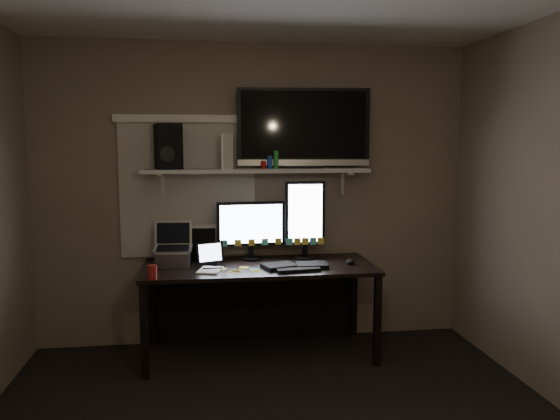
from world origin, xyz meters
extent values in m
plane|color=#706050|center=(0.00, 1.80, 1.25)|extent=(3.60, 0.00, 3.60)
cube|color=silver|center=(-0.55, 1.79, 1.30)|extent=(1.10, 0.02, 1.10)
cube|color=black|center=(0.00, 1.43, 0.71)|extent=(1.80, 0.75, 0.03)
cube|color=black|center=(0.00, 1.78, 0.35)|extent=(1.80, 0.02, 0.70)
cube|color=black|center=(-0.86, 1.09, 0.35)|extent=(0.05, 0.05, 0.70)
cube|color=black|center=(0.86, 1.09, 0.35)|extent=(0.05, 0.05, 0.70)
cube|color=black|center=(-0.86, 1.76, 0.35)|extent=(0.05, 0.05, 0.70)
cube|color=black|center=(0.86, 1.76, 0.35)|extent=(0.05, 0.05, 0.70)
cube|color=silver|center=(0.00, 1.62, 1.46)|extent=(1.80, 0.35, 0.03)
cube|color=black|center=(-0.04, 1.65, 0.98)|extent=(0.56, 0.09, 0.49)
cube|color=black|center=(0.40, 1.62, 1.06)|extent=(0.33, 0.07, 0.66)
cube|color=black|center=(0.27, 1.31, 0.75)|extent=(0.53, 0.26, 0.03)
ellipsoid|color=black|center=(0.72, 1.37, 0.75)|extent=(0.09, 0.12, 0.04)
cube|color=white|center=(-0.39, 1.29, 0.74)|extent=(0.21, 0.26, 0.01)
cube|color=black|center=(-0.38, 1.47, 0.82)|extent=(0.23, 0.15, 0.19)
cube|color=black|center=(-0.44, 1.72, 0.87)|extent=(0.23, 0.13, 0.28)
cube|color=#BABABF|center=(-0.67, 1.51, 0.90)|extent=(0.30, 0.25, 0.33)
cylinder|color=maroon|center=(-0.79, 1.10, 0.78)|extent=(0.08, 0.08, 0.10)
cube|color=black|center=(0.39, 1.66, 1.80)|extent=(1.09, 0.29, 0.65)
cube|color=silver|center=(-0.23, 1.61, 1.62)|extent=(0.11, 0.24, 0.28)
cube|color=black|center=(-0.69, 1.63, 1.66)|extent=(0.24, 0.27, 0.35)
camera|label=1|loc=(-0.42, -2.75, 1.68)|focal=35.00mm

